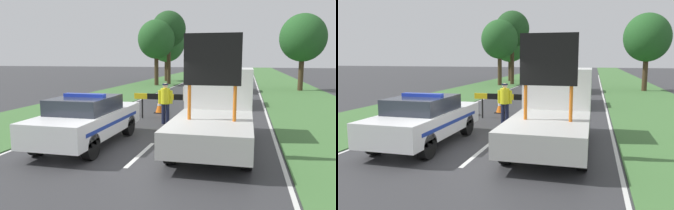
{
  "view_description": "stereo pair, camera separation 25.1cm",
  "coord_description": "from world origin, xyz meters",
  "views": [
    {
      "loc": [
        2.74,
        -7.72,
        2.61
      ],
      "look_at": [
        0.31,
        2.34,
        1.1
      ],
      "focal_mm": 35.0,
      "sensor_mm": 36.0,
      "label": 1
    },
    {
      "loc": [
        2.98,
        -7.65,
        2.61
      ],
      "look_at": [
        0.31,
        2.34,
        1.1
      ],
      "focal_mm": 35.0,
      "sensor_mm": 36.0,
      "label": 2
    }
  ],
  "objects": [
    {
      "name": "ground_plane",
      "position": [
        0.0,
        0.0,
        0.0
      ],
      "size": [
        160.0,
        160.0,
        0.0
      ],
      "primitive_type": "plane",
      "color": "#333335"
    },
    {
      "name": "work_truck",
      "position": [
        1.88,
        2.23,
        1.09
      ],
      "size": [
        2.08,
        5.33,
        3.21
      ],
      "rotation": [
        0.0,
        0.0,
        3.14
      ],
      "color": "white",
      "rests_on": "ground"
    },
    {
      "name": "police_car",
      "position": [
        -1.88,
        1.11,
        0.77
      ],
      "size": [
        1.8,
        4.55,
        1.56
      ],
      "rotation": [
        0.0,
        0.0,
        -0.04
      ],
      "color": "white",
      "rests_on": "ground"
    },
    {
      "name": "queued_car_van_white",
      "position": [
        1.69,
        18.08,
        0.85
      ],
      "size": [
        1.8,
        4.55,
        1.64
      ],
      "rotation": [
        0.0,
        0.0,
        3.14
      ],
      "color": "silver",
      "rests_on": "ground"
    },
    {
      "name": "grass_verge_left",
      "position": [
        -6.17,
        20.0,
        0.01
      ],
      "size": [
        4.8,
        120.0,
        0.03
      ],
      "color": "#427038",
      "rests_on": "ground"
    },
    {
      "name": "lane_markings",
      "position": [
        0.0,
        15.25,
        0.0
      ],
      "size": [
        7.44,
        56.3,
        0.01
      ],
      "color": "silver",
      "rests_on": "ground"
    },
    {
      "name": "roadside_tree_mid_left",
      "position": [
        -4.71,
        23.44,
        5.25
      ],
      "size": [
        3.27,
        3.27,
        7.02
      ],
      "color": "#42301E",
      "rests_on": "ground"
    },
    {
      "name": "police_officer",
      "position": [
        -0.35,
        4.63,
        0.96
      ],
      "size": [
        0.58,
        0.37,
        1.61
      ],
      "rotation": [
        0.0,
        0.0,
        2.76
      ],
      "color": "#191E38",
      "rests_on": "ground"
    },
    {
      "name": "queued_car_sedan_silver",
      "position": [
        1.65,
        10.73,
        0.86
      ],
      "size": [
        1.91,
        4.53,
        1.63
      ],
      "rotation": [
        0.0,
        0.0,
        3.14
      ],
      "color": "#B2B2B7",
      "rests_on": "ground"
    },
    {
      "name": "grass_verge_right",
      "position": [
        6.17,
        20.0,
        0.01
      ],
      "size": [
        4.8,
        120.0,
        0.03
      ],
      "color": "#427038",
      "rests_on": "ground"
    },
    {
      "name": "traffic_cone_near_police",
      "position": [
        -1.23,
        7.11,
        0.34
      ],
      "size": [
        0.5,
        0.5,
        0.68
      ],
      "color": "black",
      "rests_on": "ground"
    },
    {
      "name": "roadside_tree_mid_right",
      "position": [
        6.83,
        19.69,
        4.1
      ],
      "size": [
        3.5,
        3.5,
        5.96
      ],
      "color": "#42301E",
      "rests_on": "ground"
    },
    {
      "name": "pedestrian_civilian",
      "position": [
        0.65,
        4.79,
        1.06
      ],
      "size": [
        0.65,
        0.41,
        1.81
      ],
      "rotation": [
        0.0,
        0.0,
        -0.19
      ],
      "color": "#191E38",
      "rests_on": "ground"
    },
    {
      "name": "traffic_cone_centre_front",
      "position": [
        -2.16,
        6.13,
        0.25
      ],
      "size": [
        0.36,
        0.36,
        0.5
      ],
      "color": "black",
      "rests_on": "ground"
    },
    {
      "name": "road_barrier",
      "position": [
        -0.22,
        5.63,
        0.9
      ],
      "size": [
        3.5,
        0.08,
        1.08
      ],
      "rotation": [
        0.0,
        0.0,
        0.1
      ],
      "color": "black",
      "rests_on": "ground"
    },
    {
      "name": "roadside_tree_near_right",
      "position": [
        -5.51,
        21.87,
        4.24
      ],
      "size": [
        3.4,
        3.4,
        6.05
      ],
      "color": "#42301E",
      "rests_on": "ground"
    },
    {
      "name": "roadside_tree_near_left",
      "position": [
        -5.95,
        27.52,
        4.21
      ],
      "size": [
        4.02,
        4.02,
        6.33
      ],
      "color": "#42301E",
      "rests_on": "ground"
    }
  ]
}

